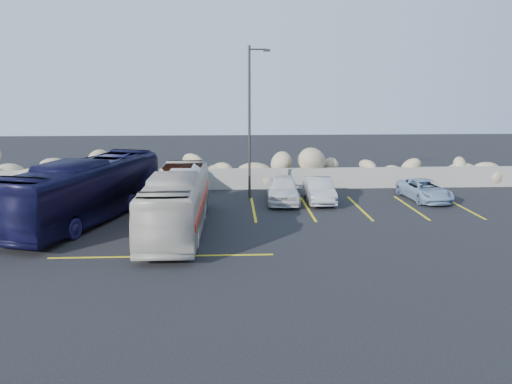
{
  "coord_description": "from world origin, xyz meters",
  "views": [
    {
      "loc": [
        1.53,
        -16.89,
        5.97
      ],
      "look_at": [
        2.57,
        4.0,
        1.51
      ],
      "focal_mm": 35.0,
      "sensor_mm": 36.0,
      "label": 1
    }
  ],
  "objects_px": {
    "lamppost": "(250,118)",
    "vintage_bus": "(177,201)",
    "tour_coach": "(87,190)",
    "car_d": "(425,190)",
    "car_b": "(319,190)",
    "car_a": "(283,189)"
  },
  "relations": [
    {
      "from": "lamppost",
      "to": "vintage_bus",
      "type": "xyz_separation_m",
      "value": [
        -3.3,
        -6.03,
        -3.04
      ]
    },
    {
      "from": "tour_coach",
      "to": "lamppost",
      "type": "bearing_deg",
      "value": 46.53
    },
    {
      "from": "car_d",
      "to": "car_b",
      "type": "bearing_deg",
      "value": 176.19
    },
    {
      "from": "lamppost",
      "to": "vintage_bus",
      "type": "relative_size",
      "value": 0.89
    },
    {
      "from": "car_a",
      "to": "car_b",
      "type": "distance_m",
      "value": 1.89
    },
    {
      "from": "car_b",
      "to": "lamppost",
      "type": "bearing_deg",
      "value": 164.27
    },
    {
      "from": "tour_coach",
      "to": "car_d",
      "type": "bearing_deg",
      "value": 28.3
    },
    {
      "from": "lamppost",
      "to": "tour_coach",
      "type": "xyz_separation_m",
      "value": [
        -7.51,
        -4.25,
        -2.89
      ]
    },
    {
      "from": "vintage_bus",
      "to": "tour_coach",
      "type": "height_order",
      "value": "tour_coach"
    },
    {
      "from": "vintage_bus",
      "to": "car_a",
      "type": "xyz_separation_m",
      "value": [
        4.95,
        5.03,
        -0.56
      ]
    },
    {
      "from": "vintage_bus",
      "to": "car_d",
      "type": "height_order",
      "value": "vintage_bus"
    },
    {
      "from": "car_a",
      "to": "car_b",
      "type": "xyz_separation_m",
      "value": [
        1.89,
        -0.06,
        -0.07
      ]
    },
    {
      "from": "lamppost",
      "to": "car_d",
      "type": "bearing_deg",
      "value": -5.64
    },
    {
      "from": "tour_coach",
      "to": "car_a",
      "type": "bearing_deg",
      "value": 36.54
    },
    {
      "from": "lamppost",
      "to": "car_b",
      "type": "relative_size",
      "value": 2.11
    },
    {
      "from": "tour_coach",
      "to": "car_b",
      "type": "height_order",
      "value": "tour_coach"
    },
    {
      "from": "car_d",
      "to": "vintage_bus",
      "type": "bearing_deg",
      "value": -163.12
    },
    {
      "from": "tour_coach",
      "to": "vintage_bus",
      "type": "bearing_deg",
      "value": -5.96
    },
    {
      "from": "lamppost",
      "to": "car_b",
      "type": "distance_m",
      "value": 5.21
    },
    {
      "from": "lamppost",
      "to": "car_a",
      "type": "distance_m",
      "value": 4.08
    },
    {
      "from": "vintage_bus",
      "to": "car_b",
      "type": "relative_size",
      "value": 2.37
    },
    {
      "from": "vintage_bus",
      "to": "car_a",
      "type": "height_order",
      "value": "vintage_bus"
    }
  ]
}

